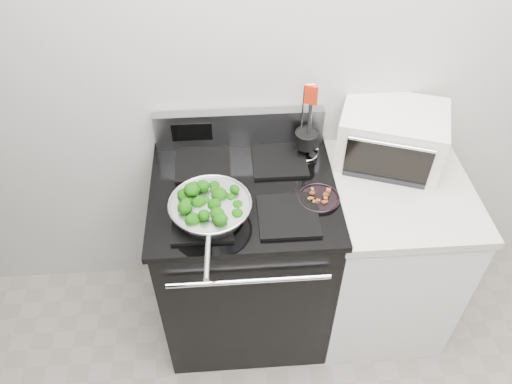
{
  "coord_description": "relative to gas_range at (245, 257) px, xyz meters",
  "views": [
    {
      "loc": [
        -0.35,
        -0.1,
        2.41
      ],
      "look_at": [
        -0.25,
        1.36,
        0.98
      ],
      "focal_mm": 35.0,
      "sensor_mm": 36.0,
      "label": 1
    }
  ],
  "objects": [
    {
      "name": "counter",
      "position": [
        0.68,
        -0.0,
        -0.03
      ],
      "size": [
        0.62,
        0.68,
        0.92
      ],
      "color": "white",
      "rests_on": "floor"
    },
    {
      "name": "gas_range",
      "position": [
        0.0,
        0.0,
        0.0
      ],
      "size": [
        0.79,
        0.69,
        1.13
      ],
      "color": "black",
      "rests_on": "floor"
    },
    {
      "name": "back_wall",
      "position": [
        0.3,
        0.34,
        0.86
      ],
      "size": [
        4.0,
        0.02,
        2.7
      ],
      "primitive_type": "cube",
      "color": "beige",
      "rests_on": "ground"
    },
    {
      "name": "broccoli_pile",
      "position": [
        -0.14,
        -0.15,
        0.53
      ],
      "size": [
        0.26,
        0.26,
        0.09
      ],
      "primitive_type": null,
      "color": "black",
      "rests_on": "skillet"
    },
    {
      "name": "toaster_oven",
      "position": [
        0.67,
        0.19,
        0.56
      ],
      "size": [
        0.53,
        0.46,
        0.26
      ],
      "rotation": [
        0.0,
        0.0,
        -0.34
      ],
      "color": "white",
      "rests_on": "counter"
    },
    {
      "name": "utensil_holder",
      "position": [
        0.29,
        0.21,
        0.53
      ],
      "size": [
        0.12,
        0.12,
        0.37
      ],
      "rotation": [
        0.0,
        0.0,
        -0.39
      ],
      "color": "silver",
      "rests_on": "gas_range"
    },
    {
      "name": "bacon_plate",
      "position": [
        0.31,
        -0.09,
        0.48
      ],
      "size": [
        0.17,
        0.17,
        0.04
      ],
      "rotation": [
        0.0,
        0.0,
        -0.19
      ],
      "color": "black",
      "rests_on": "gas_range"
    },
    {
      "name": "skillet",
      "position": [
        -0.14,
        -0.16,
        0.51
      ],
      "size": [
        0.33,
        0.52,
        0.07
      ],
      "rotation": [
        0.0,
        0.0,
        -0.04
      ],
      "color": "silver",
      "rests_on": "gas_range"
    }
  ]
}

